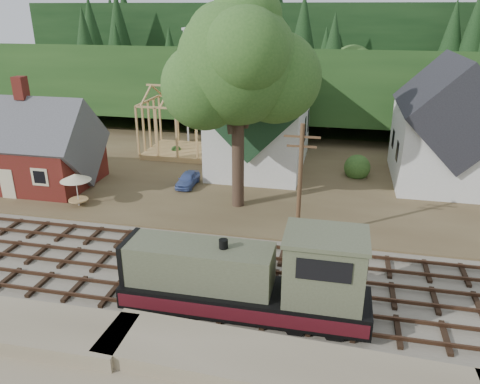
% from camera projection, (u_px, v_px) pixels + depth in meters
% --- Properties ---
extents(ground, '(140.00, 140.00, 0.00)m').
position_uv_depth(ground, '(167.00, 273.00, 27.23)').
color(ground, '#384C1E').
rests_on(ground, ground).
extents(embankment, '(64.00, 5.00, 1.60)m').
position_uv_depth(embankment, '(96.00, 378.00, 19.51)').
color(embankment, '#7F7259').
rests_on(embankment, ground).
extents(railroad_bed, '(64.00, 11.00, 0.16)m').
position_uv_depth(railroad_bed, '(167.00, 272.00, 27.20)').
color(railroad_bed, '#726B5B').
rests_on(railroad_bed, ground).
extents(village_flat, '(64.00, 26.00, 0.30)m').
position_uv_depth(village_flat, '(236.00, 171.00, 43.52)').
color(village_flat, brown).
rests_on(village_flat, ground).
extents(hillside, '(70.00, 28.96, 12.74)m').
position_uv_depth(hillside, '(274.00, 118.00, 65.37)').
color(hillside, '#1E3F19').
rests_on(hillside, ground).
extents(ridge, '(80.00, 20.00, 12.00)m').
position_uv_depth(ridge, '(287.00, 97.00, 79.91)').
color(ridge, black).
rests_on(ridge, ground).
extents(depot, '(10.80, 7.41, 9.00)m').
position_uv_depth(depot, '(31.00, 150.00, 39.19)').
color(depot, '#511E12').
rests_on(depot, village_flat).
extents(church, '(8.40, 15.17, 13.00)m').
position_uv_depth(church, '(261.00, 115.00, 42.80)').
color(church, silver).
rests_on(church, village_flat).
extents(farmhouse, '(8.40, 10.80, 10.60)m').
position_uv_depth(farmhouse, '(447.00, 129.00, 39.13)').
color(farmhouse, silver).
rests_on(farmhouse, village_flat).
extents(timber_frame, '(8.20, 6.20, 6.99)m').
position_uv_depth(timber_frame, '(186.00, 126.00, 47.19)').
color(timber_frame, tan).
rests_on(timber_frame, village_flat).
extents(lattice_tower, '(3.20, 3.20, 12.12)m').
position_uv_depth(lattice_tower, '(201.00, 51.00, 50.14)').
color(lattice_tower, silver).
rests_on(lattice_tower, village_flat).
extents(big_tree, '(10.90, 8.40, 14.70)m').
position_uv_depth(big_tree, '(240.00, 72.00, 32.19)').
color(big_tree, '#38281E').
rests_on(big_tree, village_flat).
extents(telegraph_pole_near, '(2.20, 0.28, 8.00)m').
position_uv_depth(telegraph_pole_near, '(300.00, 183.00, 29.00)').
color(telegraph_pole_near, '#4C331E').
rests_on(telegraph_pole_near, ground).
extents(locomotive, '(11.98, 2.99, 4.79)m').
position_uv_depth(locomotive, '(253.00, 280.00, 22.60)').
color(locomotive, black).
rests_on(locomotive, railroad_bed).
extents(car_blue, '(1.39, 3.45, 1.17)m').
position_uv_depth(car_blue, '(188.00, 179.00, 39.43)').
color(car_blue, '#5068AB').
rests_on(car_blue, village_flat).
extents(car_red, '(5.10, 4.26, 1.30)m').
position_uv_depth(car_red, '(462.00, 177.00, 39.82)').
color(car_red, '#BA110E').
rests_on(car_red, village_flat).
extents(patio_set, '(2.29, 2.29, 2.54)m').
position_uv_depth(patio_set, '(76.00, 179.00, 34.94)').
color(patio_set, silver).
rests_on(patio_set, village_flat).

